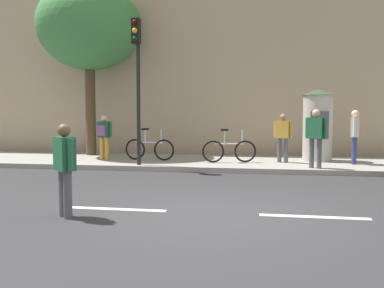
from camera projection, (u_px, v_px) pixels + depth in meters
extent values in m
plane|color=#2B2B2D|center=(212.00, 213.00, 7.24)|extent=(80.00, 80.00, 0.00)
cube|color=gray|center=(237.00, 163.00, 14.12)|extent=(36.00, 4.00, 0.15)
cube|color=silver|center=(117.00, 209.00, 7.53)|extent=(1.80, 0.16, 0.01)
cube|color=silver|center=(314.00, 217.00, 6.95)|extent=(1.80, 0.16, 0.01)
cube|color=tan|center=(245.00, 42.00, 18.70)|extent=(36.00, 5.00, 9.91)
cylinder|color=black|center=(138.00, 105.00, 12.85)|extent=(0.12, 0.12, 3.67)
cube|color=black|center=(136.00, 31.00, 12.52)|extent=(0.24, 0.24, 0.75)
sphere|color=#390605|center=(135.00, 22.00, 12.38)|extent=(0.16, 0.16, 0.16)
sphere|color=#F2A519|center=(135.00, 31.00, 12.40)|extent=(0.16, 0.16, 0.16)
sphere|color=#07330F|center=(135.00, 39.00, 12.41)|extent=(0.16, 0.16, 0.16)
cylinder|color=#B2ADA3|center=(318.00, 128.00, 14.12)|extent=(0.97, 0.97, 2.21)
cone|color=#334C33|center=(318.00, 92.00, 14.03)|extent=(1.07, 1.07, 0.20)
cube|color=#4C4C51|center=(320.00, 125.00, 13.62)|extent=(0.58, 0.02, 0.90)
cylinder|color=#4C3826|center=(91.00, 113.00, 16.14)|extent=(0.38, 0.38, 3.26)
ellipsoid|color=#3D7F42|center=(89.00, 26.00, 15.91)|extent=(3.92, 3.92, 3.33)
cylinder|color=#4C4C51|center=(63.00, 193.00, 6.99)|extent=(0.14, 0.14, 0.78)
cylinder|color=#4C4C51|center=(68.00, 195.00, 6.83)|extent=(0.14, 0.14, 0.78)
cube|color=#1E5938|center=(65.00, 154.00, 6.87)|extent=(0.46, 0.45, 0.55)
cylinder|color=#1E5938|center=(59.00, 153.00, 7.06)|extent=(0.09, 0.09, 0.53)
cylinder|color=#1E5938|center=(70.00, 155.00, 6.67)|extent=(0.09, 0.09, 0.53)
sphere|color=brown|center=(64.00, 130.00, 6.84)|extent=(0.21, 0.21, 0.21)
cylinder|color=navy|center=(354.00, 150.00, 13.26)|extent=(0.14, 0.14, 0.86)
cylinder|color=navy|center=(354.00, 151.00, 13.07)|extent=(0.14, 0.14, 0.86)
cube|color=silver|center=(355.00, 127.00, 13.12)|extent=(0.33, 0.45, 0.61)
cylinder|color=silver|center=(355.00, 127.00, 13.34)|extent=(0.09, 0.09, 0.58)
cylinder|color=silver|center=(354.00, 127.00, 12.89)|extent=(0.09, 0.09, 0.58)
sphere|color=beige|center=(355.00, 114.00, 13.09)|extent=(0.23, 0.23, 0.23)
cylinder|color=#4C4C51|center=(279.00, 150.00, 13.67)|extent=(0.14, 0.14, 0.80)
cylinder|color=#4C4C51|center=(286.00, 150.00, 13.55)|extent=(0.14, 0.14, 0.80)
cube|color=#B78C33|center=(283.00, 129.00, 13.56)|extent=(0.50, 0.40, 0.56)
cylinder|color=#B78C33|center=(275.00, 129.00, 13.71)|extent=(0.09, 0.09, 0.54)
cylinder|color=#B78C33|center=(291.00, 129.00, 13.41)|extent=(0.09, 0.09, 0.54)
sphere|color=#8C664C|center=(283.00, 117.00, 13.53)|extent=(0.22, 0.22, 0.22)
cylinder|color=#B78C33|center=(107.00, 149.00, 14.37)|extent=(0.14, 0.14, 0.77)
cylinder|color=#B78C33|center=(102.00, 149.00, 14.42)|extent=(0.14, 0.14, 0.77)
cube|color=#1E5938|center=(104.00, 129.00, 14.35)|extent=(0.41, 0.28, 0.55)
cylinder|color=#1E5938|center=(110.00, 129.00, 14.28)|extent=(0.09, 0.09, 0.52)
cylinder|color=#1E5938|center=(98.00, 129.00, 14.41)|extent=(0.09, 0.09, 0.52)
sphere|color=beige|center=(104.00, 118.00, 14.32)|extent=(0.21, 0.21, 0.21)
cube|color=#724C84|center=(102.00, 130.00, 14.18)|extent=(0.30, 0.19, 0.36)
cylinder|color=#4C4C51|center=(319.00, 154.00, 12.05)|extent=(0.14, 0.14, 0.86)
cylinder|color=#4C4C51|center=(312.00, 153.00, 12.22)|extent=(0.14, 0.14, 0.86)
cube|color=#1E5938|center=(316.00, 128.00, 12.08)|extent=(0.53, 0.47, 0.61)
cylinder|color=#1E5938|center=(325.00, 128.00, 11.89)|extent=(0.09, 0.09, 0.58)
cylinder|color=#1E5938|center=(307.00, 128.00, 12.28)|extent=(0.09, 0.09, 0.58)
sphere|color=tan|center=(316.00, 113.00, 12.05)|extent=(0.23, 0.23, 0.23)
torus|color=black|center=(213.00, 151.00, 13.57)|extent=(0.72, 0.22, 0.72)
torus|color=black|center=(245.00, 151.00, 13.63)|extent=(0.72, 0.22, 0.72)
cylinder|color=silver|center=(229.00, 144.00, 13.58)|extent=(0.93, 0.25, 0.04)
cylinder|color=silver|center=(224.00, 138.00, 13.56)|extent=(0.04, 0.04, 0.45)
cylinder|color=silver|center=(242.00, 138.00, 13.59)|extent=(0.04, 0.04, 0.50)
cube|color=black|center=(225.00, 130.00, 13.54)|extent=(0.26, 0.15, 0.06)
torus|color=black|center=(135.00, 149.00, 14.44)|extent=(0.72, 0.13, 0.72)
torus|color=black|center=(164.00, 150.00, 14.17)|extent=(0.72, 0.13, 0.72)
cylinder|color=silver|center=(149.00, 142.00, 14.29)|extent=(0.94, 0.13, 0.04)
cylinder|color=silver|center=(145.00, 136.00, 14.32)|extent=(0.04, 0.04, 0.45)
cylinder|color=silver|center=(161.00, 137.00, 14.17)|extent=(0.04, 0.04, 0.50)
cube|color=black|center=(145.00, 129.00, 14.30)|extent=(0.25, 0.12, 0.06)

